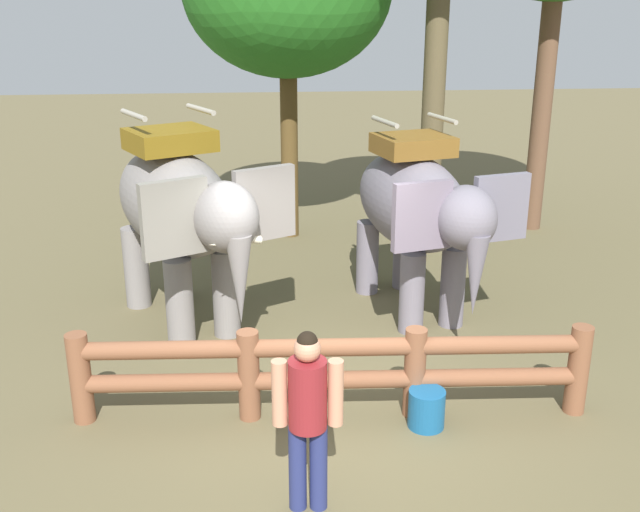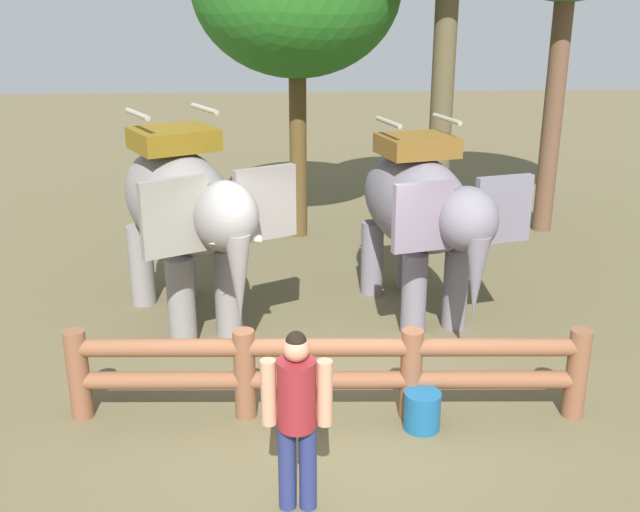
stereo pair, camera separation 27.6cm
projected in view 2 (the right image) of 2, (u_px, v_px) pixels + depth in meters
ground_plane at (327, 410)px, 8.50m from camera, size 60.00×60.00×0.00m
log_fence at (328, 368)px, 8.18m from camera, size 5.74×0.55×1.05m
elephant_near_left at (184, 209)px, 10.20m from camera, size 2.82×3.57×3.05m
elephant_center at (421, 209)px, 10.54m from camera, size 2.19×3.43×2.87m
tourist_woman_in_black at (297, 409)px, 6.55m from camera, size 0.63×0.37×1.78m
feed_bucket at (422, 410)px, 8.07m from camera, size 0.40×0.40×0.43m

